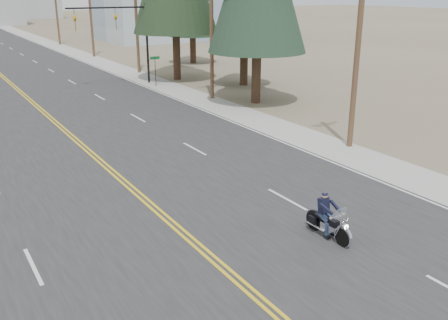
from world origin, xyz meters
TOP-DOWN VIEW (x-y plane):
  - ground_plane at (0.00, 0.00)m, footprint 400.00×400.00m
  - sidewalk_right at (11.50, 70.00)m, footprint 3.00×200.00m
  - traffic_mast_right at (8.98, 32.00)m, footprint 7.10×0.26m
  - street_sign at (10.80, 30.00)m, footprint 0.90×0.06m
  - utility_pole_a at (12.50, 8.00)m, footprint 2.20×0.30m
  - utility_pole_b at (12.50, 23.00)m, footprint 2.20×0.30m
  - utility_pole_c at (12.50, 38.00)m, footprint 2.20×0.30m
  - utility_pole_d at (12.50, 53.00)m, footprint 2.20×0.30m
  - utility_pole_e at (12.50, 70.00)m, footprint 2.20×0.30m
  - motorcyclist at (4.16, 0.67)m, footprint 0.88×2.05m

SIDE VIEW (x-z plane):
  - ground_plane at x=0.00m, z-range 0.00..0.00m
  - sidewalk_right at x=11.50m, z-range 0.00..0.01m
  - motorcyclist at x=4.16m, z-range 0.00..1.60m
  - street_sign at x=10.80m, z-range 0.49..3.12m
  - traffic_mast_right at x=8.98m, z-range 1.44..8.44m
  - utility_pole_a at x=12.50m, z-range 0.23..11.23m
  - utility_pole_c at x=12.50m, z-range 0.23..11.23m
  - utility_pole_e at x=12.50m, z-range 0.23..11.23m
  - utility_pole_b at x=12.50m, z-range 0.23..11.73m
  - utility_pole_d at x=12.50m, z-range 0.23..11.73m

